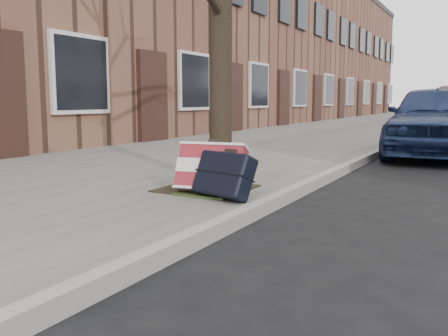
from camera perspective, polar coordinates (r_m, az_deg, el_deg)
The scene contains 7 objects.
ground at distance 3.36m, azimuth 18.04°, elevation -10.35°, with size 120.00×120.00×0.00m, color black.
near_sidewalk at distance 18.67m, azimuth 14.92°, elevation 4.53°, with size 5.00×70.00×0.12m, color gray.
house_near at distance 21.81m, azimuth 0.14°, elevation 14.27°, with size 6.80×40.00×7.00m, color brown.
dirt_patch at distance 5.12m, azimuth -2.00°, elevation -2.34°, with size 0.85×0.85×0.01m, color black.
suitcase_red at distance 4.79m, azimuth -1.44°, elevation -0.10°, with size 0.65×0.18×0.47m, color maroon.
suitcase_navy at distance 4.57m, azimuth 0.03°, elevation -0.74°, with size 0.58×0.19×0.42m, color black.
car_near_front at distance 9.90m, azimuth 23.10°, elevation 5.08°, with size 1.58×3.92×1.34m, color navy.
Camera 1 is at (0.52, -3.16, 1.02)m, focal length 40.00 mm.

